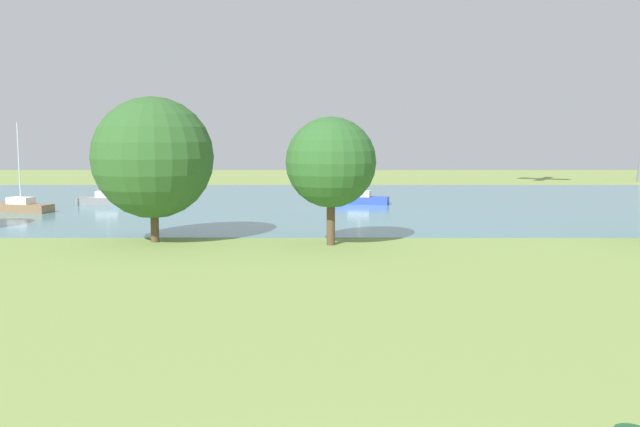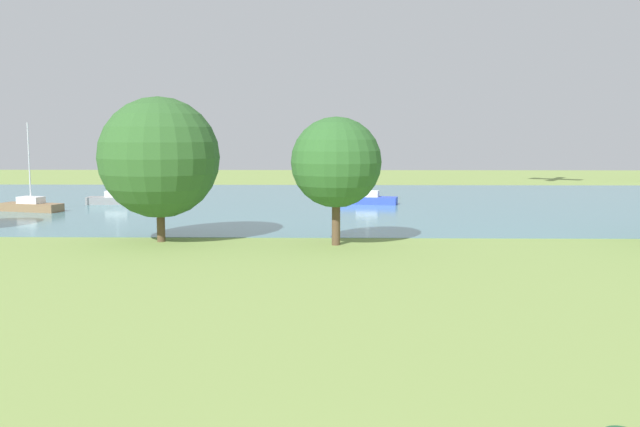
{
  "view_description": "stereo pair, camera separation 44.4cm",
  "coord_description": "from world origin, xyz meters",
  "px_view_note": "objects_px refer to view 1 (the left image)",
  "views": [
    {
      "loc": [
        -0.96,
        -9.22,
        5.89
      ],
      "look_at": [
        -1.07,
        19.18,
        2.63
      ],
      "focal_mm": 39.69,
      "sensor_mm": 36.0,
      "label": 1
    },
    {
      "loc": [
        -0.52,
        -9.21,
        5.89
      ],
      "look_at": [
        -1.07,
        19.18,
        2.63
      ],
      "focal_mm": 39.69,
      "sensor_mm": 36.0,
      "label": 2
    }
  ],
  "objects_px": {
    "tree_mid_shore": "(156,158)",
    "sailboat_blue": "(362,199)",
    "sailboat_brown": "(24,206)",
    "sailboat_gray": "(111,199)",
    "tree_west_near": "(334,163)"
  },
  "relations": [
    {
      "from": "sailboat_gray",
      "to": "tree_mid_shore",
      "type": "height_order",
      "value": "tree_mid_shore"
    },
    {
      "from": "tree_mid_shore",
      "to": "sailboat_blue",
      "type": "bearing_deg",
      "value": 59.09
    },
    {
      "from": "sailboat_blue",
      "to": "tree_west_near",
      "type": "relative_size",
      "value": 0.89
    },
    {
      "from": "sailboat_gray",
      "to": "tree_west_near",
      "type": "xyz_separation_m",
      "value": [
        18.0,
        -20.89,
        3.88
      ]
    },
    {
      "from": "sailboat_brown",
      "to": "tree_mid_shore",
      "type": "height_order",
      "value": "tree_mid_shore"
    },
    {
      "from": "sailboat_blue",
      "to": "tree_mid_shore",
      "type": "distance_m",
      "value": 24.04
    },
    {
      "from": "sailboat_gray",
      "to": "tree_west_near",
      "type": "relative_size",
      "value": 0.89
    },
    {
      "from": "sailboat_brown",
      "to": "tree_mid_shore",
      "type": "bearing_deg",
      "value": -47.29
    },
    {
      "from": "sailboat_blue",
      "to": "sailboat_gray",
      "type": "relative_size",
      "value": 1.01
    },
    {
      "from": "sailboat_blue",
      "to": "sailboat_brown",
      "type": "bearing_deg",
      "value": -166.94
    },
    {
      "from": "sailboat_gray",
      "to": "tree_west_near",
      "type": "distance_m",
      "value": 27.85
    },
    {
      "from": "sailboat_blue",
      "to": "sailboat_gray",
      "type": "bearing_deg",
      "value": -178.79
    },
    {
      "from": "sailboat_brown",
      "to": "sailboat_gray",
      "type": "bearing_deg",
      "value": 48.75
    },
    {
      "from": "sailboat_brown",
      "to": "tree_mid_shore",
      "type": "distance_m",
      "value": 20.04
    },
    {
      "from": "sailboat_gray",
      "to": "tree_mid_shore",
      "type": "bearing_deg",
      "value": -66.83
    }
  ]
}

